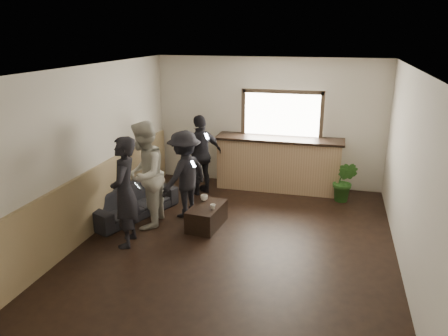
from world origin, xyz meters
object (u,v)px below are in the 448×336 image
(coffee_table, at_px, (207,216))
(potted_plant, at_px, (345,182))
(cup_a, at_px, (204,198))
(person_c, at_px, (185,174))
(cup_b, at_px, (213,207))
(sofa, at_px, (131,202))
(bar_counter, at_px, (279,160))
(person_d, at_px, (201,155))
(person_a, at_px, (125,192))
(person_b, at_px, (144,175))

(coffee_table, relative_size, potted_plant, 1.01)
(cup_a, height_order, person_c, person_c)
(cup_b, relative_size, potted_plant, 0.11)
(coffee_table, xyz_separation_m, potted_plant, (2.35, 1.82, 0.24))
(sofa, bearing_deg, bar_counter, -27.70)
(coffee_table, relative_size, person_d, 0.51)
(person_d, bearing_deg, sofa, 7.05)
(cup_b, height_order, person_a, person_a)
(sofa, xyz_separation_m, person_d, (0.91, 1.47, 0.57))
(person_b, bearing_deg, person_d, 158.05)
(sofa, xyz_separation_m, person_a, (0.45, -1.07, 0.63))
(bar_counter, xyz_separation_m, person_b, (-2.00, -2.48, 0.30))
(cup_b, bearing_deg, person_b, -173.99)
(potted_plant, xyz_separation_m, person_c, (-2.86, -1.47, 0.39))
(cup_b, xyz_separation_m, person_a, (-1.19, -0.87, 0.47))
(sofa, distance_m, person_b, 0.87)
(sofa, distance_m, cup_b, 1.66)
(cup_b, xyz_separation_m, potted_plant, (2.20, 1.91, 0.00))
(cup_a, height_order, person_a, person_a)
(cup_a, xyz_separation_m, potted_plant, (2.47, 1.57, -0.01))
(cup_b, relative_size, person_d, 0.05)
(cup_b, relative_size, person_c, 0.06)
(cup_a, height_order, cup_b, cup_a)
(sofa, bearing_deg, coffee_table, -73.00)
(bar_counter, relative_size, cup_a, 20.47)
(coffee_table, height_order, person_b, person_b)
(cup_a, xyz_separation_m, person_b, (-0.93, -0.47, 0.51))
(potted_plant, distance_m, person_b, 3.99)
(coffee_table, xyz_separation_m, person_a, (-1.05, -0.96, 0.70))
(person_d, bearing_deg, bar_counter, 152.64)
(cup_b, xyz_separation_m, person_c, (-0.66, 0.45, 0.39))
(cup_b, relative_size, person_a, 0.05)
(cup_a, bearing_deg, person_c, 165.68)
(person_b, bearing_deg, person_c, 129.49)
(cup_a, height_order, person_d, person_d)
(coffee_table, bearing_deg, bar_counter, 67.14)
(person_d, bearing_deg, potted_plant, 133.56)
(person_b, bearing_deg, cup_a, 109.21)
(bar_counter, height_order, coffee_table, bar_counter)
(coffee_table, bearing_deg, sofa, 175.92)
(cup_b, height_order, potted_plant, potted_plant)
(person_c, height_order, person_d, person_d)
(coffee_table, height_order, cup_a, cup_a)
(bar_counter, bearing_deg, person_c, -127.63)
(sofa, distance_m, cup_a, 1.40)
(bar_counter, bearing_deg, person_d, -156.24)
(bar_counter, xyz_separation_m, sofa, (-2.45, -2.15, -0.37))
(cup_a, bearing_deg, person_b, -153.24)
(cup_b, distance_m, person_a, 1.55)
(cup_a, relative_size, person_c, 0.08)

